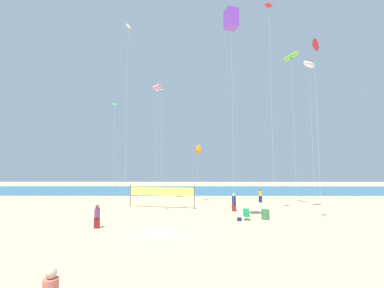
# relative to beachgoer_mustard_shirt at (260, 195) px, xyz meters

# --- Properties ---
(ground_plane) EXTENTS (120.00, 120.00, 0.00)m
(ground_plane) POSITION_rel_beachgoer_mustard_shirt_xyz_m (-10.35, -15.12, -0.91)
(ground_plane) COLOR #D1BC89
(ocean_band) EXTENTS (120.00, 20.00, 0.01)m
(ocean_band) POSITION_rel_beachgoer_mustard_shirt_xyz_m (-10.35, 17.05, -0.91)
(ocean_band) COLOR teal
(ocean_band) RESTS_ON ground
(beachgoer_mustard_shirt) EXTENTS (0.39, 0.39, 1.71)m
(beachgoer_mustard_shirt) POSITION_rel_beachgoer_mustard_shirt_xyz_m (0.00, 0.00, 0.00)
(beachgoer_mustard_shirt) COLOR navy
(beachgoer_mustard_shirt) RESTS_ON ground
(beachgoer_navy_shirt) EXTENTS (0.39, 0.39, 1.73)m
(beachgoer_navy_shirt) POSITION_rel_beachgoer_mustard_shirt_xyz_m (-4.27, -6.50, 0.01)
(beachgoer_navy_shirt) COLOR maroon
(beachgoer_navy_shirt) RESTS_ON ground
(beachgoer_plum_shirt) EXTENTS (0.38, 0.38, 1.65)m
(beachgoer_plum_shirt) POSITION_rel_beachgoer_mustard_shirt_xyz_m (-15.09, -13.67, -0.03)
(beachgoer_plum_shirt) COLOR maroon
(beachgoer_plum_shirt) RESTS_ON ground
(folding_beach_chair) EXTENTS (0.52, 0.65, 0.89)m
(folding_beach_chair) POSITION_rel_beachgoer_mustard_shirt_xyz_m (-3.89, -10.68, -0.45)
(folding_beach_chair) COLOR #1E8C4C
(folding_beach_chair) RESTS_ON ground
(trash_barrel) EXTENTS (0.65, 0.65, 0.81)m
(trash_barrel) POSITION_rel_beachgoer_mustard_shirt_xyz_m (-2.29, -10.46, -0.51)
(trash_barrel) COLOR #3F7F4C
(trash_barrel) RESTS_ON ground
(volleyball_net) EXTENTS (7.08, 1.58, 2.40)m
(volleyball_net) POSITION_rel_beachgoer_mustard_shirt_xyz_m (-11.66, -4.44, 0.71)
(volleyball_net) COLOR #4C4C51
(volleyball_net) RESTS_ON ground
(beach_handbag) EXTENTS (0.34, 0.17, 0.27)m
(beach_handbag) POSITION_rel_beachgoer_mustard_shirt_xyz_m (-4.57, -11.13, -0.78)
(beach_handbag) COLOR navy
(beach_handbag) RESTS_ON ground
(kite_orange_delta) EXTENTS (0.91, 1.24, 7.14)m
(kite_orange_delta) POSITION_rel_beachgoer_mustard_shirt_xyz_m (-7.77, 0.22, 5.58)
(kite_orange_delta) COLOR silver
(kite_orange_delta) RESTS_ON ground
(kite_green_diamond) EXTENTS (0.90, 0.90, 12.61)m
(kite_green_diamond) POSITION_rel_beachgoer_mustard_shirt_xyz_m (-18.23, -0.03, 11.29)
(kite_green_diamond) COLOR silver
(kite_green_diamond) RESTS_ON ground
(kite_white_diamond) EXTENTS (0.57, 0.57, 16.95)m
(kite_white_diamond) POSITION_rel_beachgoer_mustard_shirt_xyz_m (-13.96, -10.55, 15.06)
(kite_white_diamond) COLOR silver
(kite_white_diamond) RESTS_ON ground
(kite_pink_tube) EXTENTS (1.38, 1.37, 15.22)m
(kite_pink_tube) POSITION_rel_beachgoer_mustard_shirt_xyz_m (-13.02, 1.07, 13.93)
(kite_pink_tube) COLOR silver
(kite_pink_tube) RESTS_ON ground
(kite_red_delta) EXTENTS (0.95, 0.83, 14.18)m
(kite_red_delta) POSITION_rel_beachgoer_mustard_shirt_xyz_m (1.07, -13.10, 12.72)
(kite_red_delta) COLOR silver
(kite_red_delta) RESTS_ON ground
(kite_lime_diamond) EXTENTS (0.41, 0.42, 11.98)m
(kite_lime_diamond) POSITION_rel_beachgoer_mustard_shirt_xyz_m (-11.33, -7.79, 10.23)
(kite_lime_diamond) COLOR silver
(kite_lime_diamond) RESTS_ON ground
(kite_white_inflatable) EXTENTS (1.74, 1.38, 15.20)m
(kite_white_inflatable) POSITION_rel_beachgoer_mustard_shirt_xyz_m (3.55, -6.77, 13.81)
(kite_white_inflatable) COLOR silver
(kite_white_inflatable) RESTS_ON ground
(kite_lime_tube) EXTENTS (1.05, 1.87, 16.77)m
(kite_lime_tube) POSITION_rel_beachgoer_mustard_shirt_xyz_m (2.60, -4.68, 15.57)
(kite_lime_tube) COLOR silver
(kite_lime_tube) RESTS_ON ground
(kite_violet_box) EXTENTS (1.16, 1.16, 16.80)m
(kite_violet_box) POSITION_rel_beachgoer_mustard_shirt_xyz_m (-5.24, -12.77, 15.13)
(kite_violet_box) COLOR silver
(kite_violet_box) RESTS_ON ground
(kite_red_diamond) EXTENTS (0.77, 0.75, 19.69)m
(kite_red_diamond) POSITION_rel_beachgoer_mustard_shirt_xyz_m (-1.15, -9.33, 18.20)
(kite_red_diamond) COLOR silver
(kite_red_diamond) RESTS_ON ground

